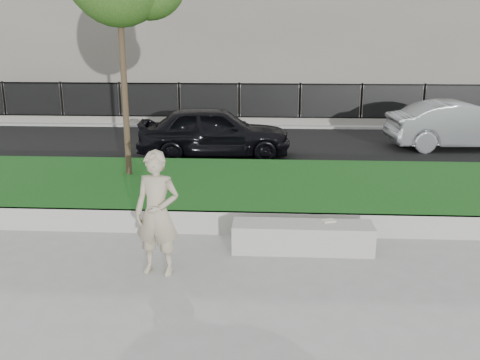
# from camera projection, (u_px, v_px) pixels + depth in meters

# --- Properties ---
(ground) EXTENTS (90.00, 90.00, 0.00)m
(ground) POSITION_uv_depth(u_px,v_px,m) (230.00, 259.00, 8.07)
(ground) COLOR gray
(ground) RESTS_ON ground
(grass_bank) EXTENTS (34.00, 4.00, 0.40)m
(grass_bank) POSITION_uv_depth(u_px,v_px,m) (242.00, 191.00, 10.91)
(grass_bank) COLOR #0D3711
(grass_bank) RESTS_ON ground
(grass_kerb) EXTENTS (34.00, 0.08, 0.40)m
(grass_kerb) POSITION_uv_depth(u_px,v_px,m) (235.00, 223.00, 9.02)
(grass_kerb) COLOR #9E9C94
(grass_kerb) RESTS_ON ground
(street) EXTENTS (34.00, 7.00, 0.04)m
(street) POSITION_uv_depth(u_px,v_px,m) (252.00, 146.00, 16.25)
(street) COLOR black
(street) RESTS_ON ground
(far_pavement) EXTENTS (34.00, 3.00, 0.12)m
(far_pavement) POSITION_uv_depth(u_px,v_px,m) (256.00, 121.00, 20.58)
(far_pavement) COLOR gray
(far_pavement) RESTS_ON ground
(iron_fence) EXTENTS (32.00, 0.30, 1.50)m
(iron_fence) POSITION_uv_depth(u_px,v_px,m) (256.00, 112.00, 19.49)
(iron_fence) COLOR slate
(iron_fence) RESTS_ON far_pavement
(stone_bench) EXTENTS (2.18, 0.54, 0.45)m
(stone_bench) POSITION_uv_depth(u_px,v_px,m) (302.00, 237.00, 8.33)
(stone_bench) COLOR #9E9C94
(stone_bench) RESTS_ON ground
(man) EXTENTS (0.71, 0.53, 1.77)m
(man) POSITION_uv_depth(u_px,v_px,m) (157.00, 213.00, 7.39)
(man) COLOR tan
(man) RESTS_ON ground
(book) EXTENTS (0.24, 0.21, 0.02)m
(book) POSITION_uv_depth(u_px,v_px,m) (329.00, 221.00, 8.38)
(book) COLOR beige
(book) RESTS_ON stone_bench
(car_dark) EXTENTS (4.25, 2.03, 1.40)m
(car_dark) POSITION_uv_depth(u_px,v_px,m) (214.00, 131.00, 14.50)
(car_dark) COLOR black
(car_dark) RESTS_ON street
(car_silver) EXTENTS (4.29, 1.78, 1.38)m
(car_silver) POSITION_uv_depth(u_px,v_px,m) (462.00, 125.00, 15.55)
(car_silver) COLOR gray
(car_silver) RESTS_ON street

